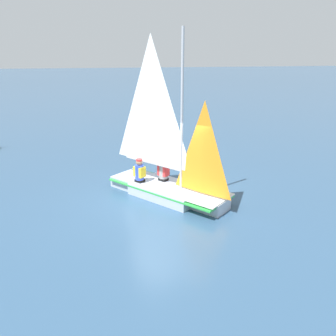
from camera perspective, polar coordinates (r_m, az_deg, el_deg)
ground_plane at (r=10.85m, az=-0.00°, el=-4.84°), size 260.00×260.00×0.00m
sailboat_main at (r=10.60m, az=-0.24°, el=-0.97°), size 4.17×3.55×5.15m
sailor_helm at (r=11.04m, az=-0.81°, el=-0.88°), size 0.43×0.42×1.16m
sailor_crew at (r=10.96m, az=-4.97°, el=-1.09°), size 0.43×0.42×1.16m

